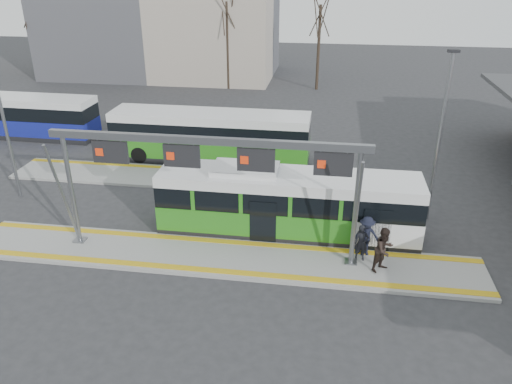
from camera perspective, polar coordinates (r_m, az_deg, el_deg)
ground at (r=21.59m, az=-4.10°, el=-7.59°), size 120.00×120.00×0.00m
platform_main at (r=21.55m, az=-4.11°, el=-7.42°), size 22.00×3.00×0.15m
platform_second at (r=29.33m, az=-8.45°, el=1.65°), size 20.00×3.00×0.15m
tactile_main at (r=21.50m, az=-4.11°, el=-7.23°), size 22.00×2.65×0.02m
tactile_second at (r=30.31m, az=-7.86°, el=2.66°), size 20.00×0.35×0.02m
gantry at (r=19.90m, az=-5.30°, el=3.36°), size 13.00×1.68×5.20m
hero_bus at (r=22.80m, az=3.57°, el=-1.38°), size 11.80×2.53×3.24m
bg_bus_green at (r=31.48m, az=-5.23°, el=6.30°), size 12.34×2.70×3.08m
bg_bus_blue at (r=39.63m, az=-25.45°, el=7.80°), size 11.15×2.70×2.90m
passenger_a at (r=21.24m, az=11.95°, el=-5.72°), size 0.62×0.44×1.60m
passenger_b at (r=20.70m, az=14.43°, el=-6.38°), size 1.17×1.16×1.91m
passenger_c at (r=21.58m, az=12.48°, el=-4.94°), size 1.25×0.84×1.80m
tree_left at (r=48.99m, az=-3.34°, el=19.62°), size 1.40×1.40×9.12m
tree_mid at (r=48.97m, az=7.34°, el=19.21°), size 1.40×1.40×8.83m
tree_far at (r=57.05m, az=-24.51°, el=18.51°), size 1.40×1.40×9.32m
lamp_west at (r=28.39m, az=-26.76°, el=6.80°), size 0.50×0.25×7.49m
lamp_east at (r=24.43m, az=20.27°, el=6.10°), size 0.50×0.25×8.13m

